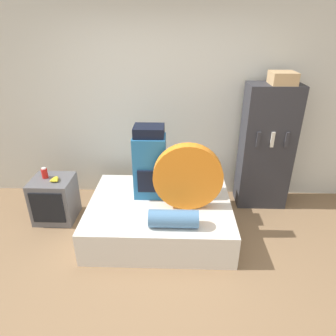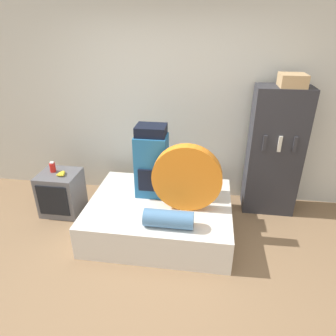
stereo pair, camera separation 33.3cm
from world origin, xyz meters
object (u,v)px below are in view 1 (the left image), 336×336
Objects in this scene: sleeping_roll at (174,219)px; bookshelf at (266,148)px; canister at (45,173)px; cardboard_box at (283,78)px; tent_bag at (188,177)px; backpack at (150,163)px; television at (55,199)px.

sleeping_roll is 0.31× the size of bookshelf.
cardboard_box reaches higher than canister.
tent_bag is 5.62× the size of canister.
canister is (-1.32, 0.07, -0.19)m from backpack.
bookshelf reaches higher than television.
television is 2.83m from bookshelf.
sleeping_roll is 1.74× the size of cardboard_box.
tent_bag is at bearing 68.21° from sleeping_roll.
cardboard_box is (2.79, 0.45, 1.45)m from television.
sleeping_roll is (-0.15, -0.37, -0.29)m from tent_bag.
television is (-1.24, 0.02, -0.54)m from backpack.
backpack is 1.86m from cardboard_box.
cardboard_box reaches higher than tent_bag.
sleeping_roll is at bearing -138.48° from cardboard_box.
canister is 0.08× the size of bookshelf.
sleeping_roll is 0.91× the size of television.
bookshelf is at bearing 8.85° from canister.
canister is 0.46× the size of cardboard_box.
sleeping_roll is at bearing -136.26° from bookshelf.
tent_bag is 0.47× the size of bookshelf.
backpack reaches higher than sleeping_roll.
cardboard_box is (1.11, 0.74, 0.95)m from tent_bag.
canister is (-1.77, 0.33, -0.15)m from tent_bag.
sleeping_roll is at bearing -111.79° from tent_bag.
tent_bag is 2.59× the size of cardboard_box.
canister is at bearing 169.29° from tent_bag.
television is 3.17m from cardboard_box.
backpack reaches higher than tent_bag.
backpack is 1.34m from canister.
television is at bearing 178.89° from backpack.
canister is at bearing 156.34° from sleeping_roll.
bookshelf reaches higher than backpack.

